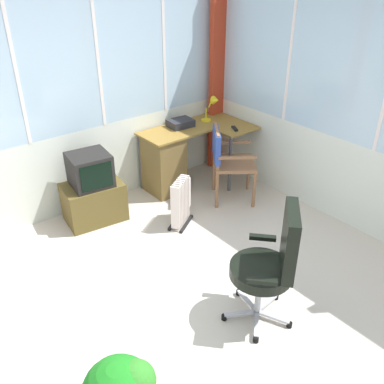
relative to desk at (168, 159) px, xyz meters
name	(u,v)px	position (x,y,z in m)	size (l,w,h in m)	color
ground	(208,324)	(-1.10, -2.05, -0.44)	(5.33, 5.68, 0.06)	beige
north_window_panel	(64,105)	(-1.10, 0.32, 0.85)	(4.33, 0.07, 2.53)	silver
east_window_panel	(382,120)	(1.09, -2.05, 0.85)	(0.07, 4.68, 2.53)	silver
curtain_corner	(217,80)	(0.96, 0.19, 0.80)	(0.24, 0.07, 2.43)	#AF361D
desk	(168,159)	(0.00, 0.00, 0.00)	(1.35, 0.84, 0.76)	olive
desk_lamp	(213,105)	(0.73, -0.01, 0.56)	(0.23, 0.19, 0.33)	yellow
tv_remote	(235,128)	(0.73, -0.41, 0.36)	(0.04, 0.15, 0.02)	black
paper_tray	(180,123)	(0.27, 0.09, 0.39)	(0.30, 0.23, 0.09)	#28282E
wooden_armchair	(225,155)	(0.38, -0.62, 0.17)	(0.67, 0.67, 0.91)	#916341
office_chair	(273,260)	(-0.69, -2.31, 0.18)	(0.61, 0.61, 1.05)	#B7B7BF
tv_on_stand	(93,192)	(-1.08, -0.05, -0.06)	(0.69, 0.52, 0.81)	brown
space_heater	(181,202)	(-0.36, -0.73, -0.14)	(0.40, 0.33, 0.55)	silver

